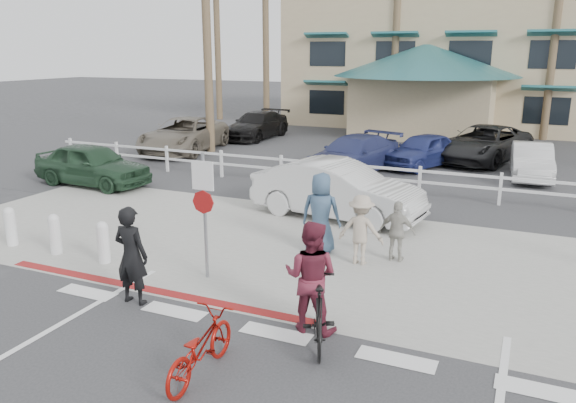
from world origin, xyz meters
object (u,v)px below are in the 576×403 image
at_px(car_red_compact, 92,164).
at_px(sign_post, 205,210).
at_px(bike_red, 200,347).
at_px(car_white_sedan, 337,190).
at_px(bike_black, 318,311).

bearing_deg(car_red_compact, sign_post, -121.15).
bearing_deg(bike_red, sign_post, -61.38).
relative_size(sign_post, car_white_sedan, 0.60).
xyz_separation_m(bike_black, car_white_sedan, (-1.99, 6.72, 0.24)).
relative_size(car_white_sedan, car_red_compact, 1.13).
distance_m(sign_post, bike_black, 3.53).
bearing_deg(sign_post, bike_black, -27.51).
height_order(bike_black, car_red_compact, car_red_compact).
distance_m(sign_post, bike_red, 3.77).
bearing_deg(car_red_compact, car_white_sedan, -88.63).
height_order(sign_post, car_white_sedan, sign_post).
distance_m(bike_red, bike_black, 1.97).
xyz_separation_m(sign_post, bike_black, (3.03, -1.58, -0.90)).
bearing_deg(car_white_sedan, bike_black, -154.81).
bearing_deg(bike_black, bike_red, 30.18).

